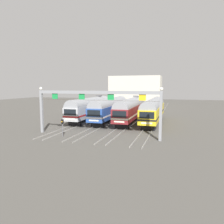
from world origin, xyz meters
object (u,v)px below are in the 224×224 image
at_px(commuter_train_yellow, 153,109).
at_px(catenary_gantry, 96,100).
at_px(commuter_train_blue, 110,108).
at_px(commuter_train_maroon, 131,109).
at_px(commuter_train_stainless, 90,107).
at_px(yard_signal_mast, 62,124).

relative_size(commuter_train_yellow, catenary_gantry, 0.99).
distance_m(commuter_train_blue, commuter_train_maroon, 4.35).
distance_m(commuter_train_stainless, commuter_train_maroon, 8.70).
bearing_deg(commuter_train_stainless, catenary_gantry, -64.19).
bearing_deg(yard_signal_mast, commuter_train_stainless, 98.09).
height_order(commuter_train_blue, catenary_gantry, catenary_gantry).
bearing_deg(commuter_train_maroon, catenary_gantry, -99.16).
height_order(commuter_train_stainless, catenary_gantry, catenary_gantry).
xyz_separation_m(commuter_train_stainless, commuter_train_yellow, (13.06, -0.00, -0.00)).
bearing_deg(commuter_train_stainless, yard_signal_mast, -81.91).
distance_m(commuter_train_stainless, yard_signal_mast, 15.49).
distance_m(commuter_train_blue, catenary_gantry, 13.89).
relative_size(commuter_train_maroon, commuter_train_yellow, 1.00).
bearing_deg(commuter_train_yellow, commuter_train_blue, 180.00).
bearing_deg(catenary_gantry, commuter_train_yellow, 64.18).
relative_size(commuter_train_stainless, catenary_gantry, 0.99).
height_order(commuter_train_stainless, commuter_train_maroon, same).
bearing_deg(yard_signal_mast, commuter_train_blue, 81.91).
xyz_separation_m(commuter_train_blue, commuter_train_maroon, (4.35, 0.00, 0.00)).
relative_size(commuter_train_stainless, commuter_train_maroon, 1.00).
height_order(commuter_train_maroon, yard_signal_mast, commuter_train_maroon).
relative_size(commuter_train_blue, catenary_gantry, 0.99).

